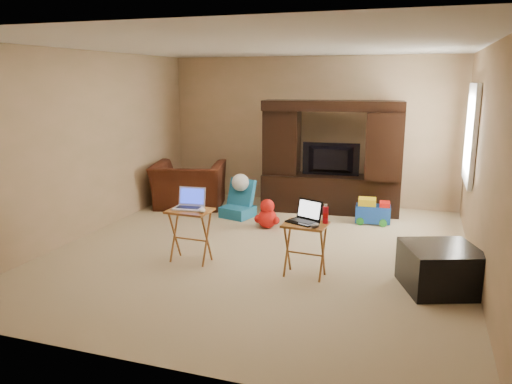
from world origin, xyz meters
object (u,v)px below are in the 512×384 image
(laptop_right, at_px, (303,212))
(mouse_right, at_px, (315,225))
(television, at_px, (330,160))
(recliner, at_px, (189,185))
(child_rocker, at_px, (238,199))
(ottoman, at_px, (440,268))
(mouse_left, at_px, (202,210))
(push_toy, at_px, (373,211))
(tray_table_left, at_px, (190,236))
(tray_table_right, at_px, (305,250))
(water_bottle, at_px, (326,215))
(plush_toy, at_px, (267,213))
(laptop_left, at_px, (188,199))
(entertainment_center, at_px, (331,157))

(laptop_right, height_order, mouse_right, laptop_right)
(television, height_order, recliner, television)
(child_rocker, distance_m, mouse_right, 2.74)
(ottoman, relative_size, mouse_left, 5.51)
(mouse_right, bearing_deg, push_toy, 81.39)
(tray_table_left, bearing_deg, television, 70.09)
(ottoman, bearing_deg, tray_table_right, -175.98)
(water_bottle, bearing_deg, television, 99.32)
(child_rocker, xyz_separation_m, mouse_left, (0.35, -2.07, 0.36))
(television, relative_size, plush_toy, 2.09)
(push_toy, relative_size, laptop_right, 1.64)
(plush_toy, height_order, ottoman, ottoman)
(laptop_left, xyz_separation_m, laptop_right, (1.37, -0.03, -0.03))
(laptop_right, bearing_deg, recliner, 160.45)
(recliner, height_order, plush_toy, recliner)
(push_toy, xyz_separation_m, water_bottle, (-0.30, -2.26, 0.50))
(recliner, height_order, ottoman, recliner)
(laptop_left, height_order, laptop_right, laptop_left)
(television, xyz_separation_m, ottoman, (1.64, -2.69, -0.63))
(recliner, distance_m, water_bottle, 3.59)
(recliner, xyz_separation_m, push_toy, (3.05, -0.03, -0.18))
(entertainment_center, xyz_separation_m, television, (0.00, -0.04, -0.04))
(tray_table_right, bearing_deg, entertainment_center, 98.70)
(recliner, xyz_separation_m, plush_toy, (1.62, -0.76, -0.16))
(tray_table_left, relative_size, mouse_left, 4.92)
(ottoman, relative_size, mouse_right, 5.81)
(laptop_left, bearing_deg, laptop_right, -6.52)
(plush_toy, relative_size, ottoman, 0.61)
(push_toy, relative_size, laptop_left, 1.56)
(child_rocker, bearing_deg, recliner, 176.22)
(television, xyz_separation_m, tray_table_right, (0.24, -2.79, -0.56))
(television, xyz_separation_m, child_rocker, (-1.30, -0.77, -0.56))
(tray_table_right, distance_m, water_bottle, 0.45)
(push_toy, xyz_separation_m, ottoman, (0.90, -2.24, 0.03))
(entertainment_center, bearing_deg, water_bottle, -86.91)
(laptop_left, bearing_deg, child_rocker, 88.42)
(recliner, height_order, child_rocker, recliner)
(entertainment_center, distance_m, child_rocker, 1.65)
(entertainment_center, relative_size, ottoman, 3.09)
(laptop_right, bearing_deg, tray_table_right, -3.06)
(push_toy, relative_size, mouse_right, 4.23)
(laptop_left, bearing_deg, push_toy, 44.69)
(television, xyz_separation_m, laptop_left, (-1.17, -2.74, -0.11))
(plush_toy, relative_size, tray_table_left, 0.69)
(recliner, bearing_deg, ottoman, 135.93)
(television, distance_m, recliner, 2.40)
(push_toy, bearing_deg, child_rocker, -176.48)
(ottoman, distance_m, tray_table_left, 2.79)
(plush_toy, distance_m, mouse_right, 2.06)
(tray_table_left, bearing_deg, mouse_right, -2.70)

